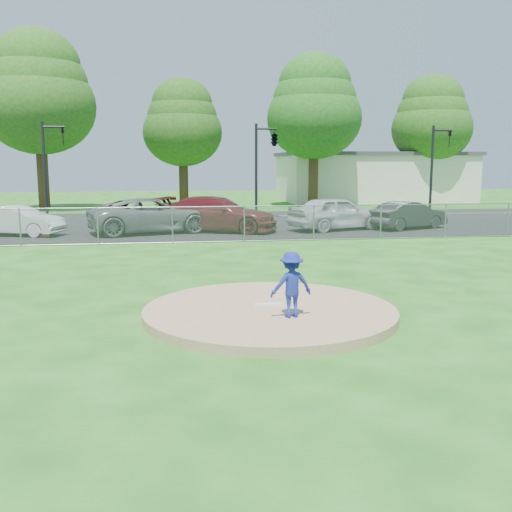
{
  "coord_description": "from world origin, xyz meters",
  "views": [
    {
      "loc": [
        -2.04,
        -11.68,
        3.22
      ],
      "look_at": [
        0.0,
        2.0,
        1.0
      ],
      "focal_mm": 40.0,
      "sensor_mm": 36.0,
      "label": 1
    }
  ],
  "objects_px": {
    "commercial_building": "(372,177)",
    "tree_far_right": "(432,119)",
    "traffic_signal_center": "(272,141)",
    "traffic_cone": "(44,228)",
    "tree_left": "(38,92)",
    "traffic_signal_right": "(436,162)",
    "parked_car_gray": "(152,215)",
    "tree_center": "(182,122)",
    "traffic_signal_left": "(49,162)",
    "tree_right": "(314,106)",
    "parked_car_charcoal": "(408,215)",
    "pitcher": "(291,285)",
    "parked_car_white": "(18,221)",
    "parked_car_darkred": "(217,214)",
    "parked_car_pearl": "(336,213)"
  },
  "relations": [
    {
      "from": "commercial_building",
      "to": "tree_far_right",
      "type": "distance_m",
      "value": 7.0
    },
    {
      "from": "traffic_signal_center",
      "to": "traffic_cone",
      "type": "relative_size",
      "value": 7.06
    },
    {
      "from": "tree_left",
      "to": "traffic_signal_right",
      "type": "height_order",
      "value": "tree_left"
    },
    {
      "from": "tree_left",
      "to": "parked_car_gray",
      "type": "height_order",
      "value": "tree_left"
    },
    {
      "from": "tree_center",
      "to": "traffic_signal_left",
      "type": "bearing_deg",
      "value": -122.9
    },
    {
      "from": "tree_far_right",
      "to": "tree_right",
      "type": "bearing_deg",
      "value": -164.74
    },
    {
      "from": "tree_left",
      "to": "parked_car_charcoal",
      "type": "bearing_deg",
      "value": -36.44
    },
    {
      "from": "tree_far_right",
      "to": "traffic_signal_center",
      "type": "xyz_separation_m",
      "value": [
        -16.03,
        -13.0,
        -2.45
      ]
    },
    {
      "from": "commercial_building",
      "to": "tree_center",
      "type": "bearing_deg",
      "value": -166.76
    },
    {
      "from": "traffic_cone",
      "to": "parked_car_gray",
      "type": "distance_m",
      "value": 4.86
    },
    {
      "from": "tree_center",
      "to": "tree_far_right",
      "type": "distance_m",
      "value": 21.03
    },
    {
      "from": "traffic_cone",
      "to": "traffic_signal_right",
      "type": "bearing_deg",
      "value": 17.92
    },
    {
      "from": "traffic_signal_left",
      "to": "pitcher",
      "type": "relative_size",
      "value": 4.24
    },
    {
      "from": "tree_left",
      "to": "traffic_signal_center",
      "type": "xyz_separation_m",
      "value": [
        14.97,
        -9.0,
        -3.63
      ]
    },
    {
      "from": "commercial_building",
      "to": "traffic_signal_left",
      "type": "xyz_separation_m",
      "value": [
        -24.76,
        -16.0,
        1.2
      ]
    },
    {
      "from": "traffic_signal_center",
      "to": "traffic_signal_right",
      "type": "relative_size",
      "value": 1.0
    },
    {
      "from": "tree_center",
      "to": "parked_car_white",
      "type": "relative_size",
      "value": 2.39
    },
    {
      "from": "tree_left",
      "to": "parked_car_charcoal",
      "type": "relative_size",
      "value": 2.98
    },
    {
      "from": "tree_center",
      "to": "parked_car_white",
      "type": "bearing_deg",
      "value": -113.43
    },
    {
      "from": "traffic_signal_left",
      "to": "parked_car_darkred",
      "type": "height_order",
      "value": "traffic_signal_left"
    },
    {
      "from": "parked_car_gray",
      "to": "parked_car_pearl",
      "type": "distance_m",
      "value": 9.02
    },
    {
      "from": "traffic_signal_center",
      "to": "pitcher",
      "type": "relative_size",
      "value": 4.24
    },
    {
      "from": "tree_right",
      "to": "parked_car_gray",
      "type": "bearing_deg",
      "value": -126.42
    },
    {
      "from": "parked_car_gray",
      "to": "tree_right",
      "type": "bearing_deg",
      "value": -52.71
    },
    {
      "from": "traffic_cone",
      "to": "parked_car_charcoal",
      "type": "height_order",
      "value": "parked_car_charcoal"
    },
    {
      "from": "tree_left",
      "to": "parked_car_white",
      "type": "bearing_deg",
      "value": -82.5
    },
    {
      "from": "traffic_cone",
      "to": "parked_car_darkred",
      "type": "relative_size",
      "value": 0.14
    },
    {
      "from": "traffic_cone",
      "to": "commercial_building",
      "type": "bearing_deg",
      "value": 44.26
    },
    {
      "from": "parked_car_white",
      "to": "parked_car_charcoal",
      "type": "xyz_separation_m",
      "value": [
        18.81,
        0.01,
        0.01
      ]
    },
    {
      "from": "tree_far_right",
      "to": "parked_car_white",
      "type": "height_order",
      "value": "tree_far_right"
    },
    {
      "from": "tree_right",
      "to": "pitcher",
      "type": "distance_m",
      "value": 34.61
    },
    {
      "from": "commercial_building",
      "to": "tree_center",
      "type": "relative_size",
      "value": 1.67
    },
    {
      "from": "tree_right",
      "to": "parked_car_gray",
      "type": "distance_m",
      "value": 21.23
    },
    {
      "from": "tree_far_right",
      "to": "parked_car_charcoal",
      "type": "distance_m",
      "value": 22.79
    },
    {
      "from": "parked_car_pearl",
      "to": "parked_car_charcoal",
      "type": "bearing_deg",
      "value": -110.27
    },
    {
      "from": "tree_center",
      "to": "pitcher",
      "type": "distance_m",
      "value": 35.28
    },
    {
      "from": "traffic_signal_left",
      "to": "parked_car_pearl",
      "type": "relative_size",
      "value": 1.14
    },
    {
      "from": "traffic_signal_center",
      "to": "parked_car_gray",
      "type": "height_order",
      "value": "traffic_signal_center"
    },
    {
      "from": "traffic_cone",
      "to": "parked_car_charcoal",
      "type": "distance_m",
      "value": 17.55
    },
    {
      "from": "traffic_signal_center",
      "to": "pitcher",
      "type": "bearing_deg",
      "value": -99.16
    },
    {
      "from": "pitcher",
      "to": "parked_car_pearl",
      "type": "xyz_separation_m",
      "value": [
        5.79,
        16.51,
        -0.01
      ]
    },
    {
      "from": "commercial_building",
      "to": "tree_center",
      "type": "height_order",
      "value": "tree_center"
    },
    {
      "from": "commercial_building",
      "to": "tree_far_right",
      "type": "xyz_separation_m",
      "value": [
        4.0,
        -3.0,
        4.9
      ]
    },
    {
      "from": "traffic_signal_right",
      "to": "pitcher",
      "type": "distance_m",
      "value": 26.85
    },
    {
      "from": "tree_far_right",
      "to": "parked_car_gray",
      "type": "relative_size",
      "value": 1.81
    },
    {
      "from": "traffic_signal_left",
      "to": "parked_car_charcoal",
      "type": "height_order",
      "value": "traffic_signal_left"
    },
    {
      "from": "pitcher",
      "to": "traffic_signal_center",
      "type": "bearing_deg",
      "value": -107.67
    },
    {
      "from": "parked_car_gray",
      "to": "parked_car_darkred",
      "type": "bearing_deg",
      "value": -104.89
    },
    {
      "from": "parked_car_gray",
      "to": "traffic_signal_right",
      "type": "bearing_deg",
      "value": -86.49
    },
    {
      "from": "tree_right",
      "to": "parked_car_gray",
      "type": "height_order",
      "value": "tree_right"
    }
  ]
}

